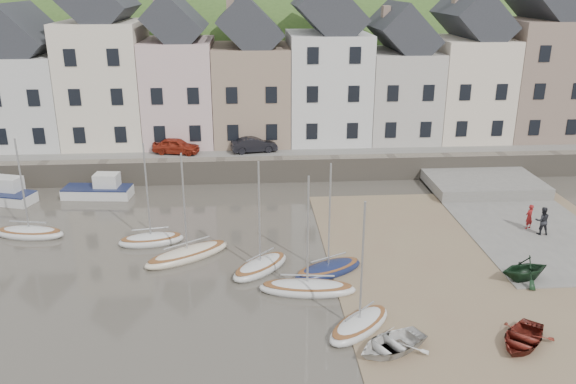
{
  "coord_description": "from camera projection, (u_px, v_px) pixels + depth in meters",
  "views": [
    {
      "loc": [
        -2.22,
        -26.26,
        14.68
      ],
      "look_at": [
        0.0,
        6.0,
        3.0
      ],
      "focal_mm": 36.88,
      "sensor_mm": 36.0,
      "label": 1
    }
  ],
  "objects": [
    {
      "name": "ground",
      "position": [
        296.0,
        288.0,
        29.77
      ],
      "size": [
        160.0,
        160.0,
        0.0
      ],
      "primitive_type": "plane",
      "color": "#4A433A",
      "rests_on": "ground"
    },
    {
      "name": "quay_land",
      "position": [
        270.0,
        126.0,
        59.54
      ],
      "size": [
        90.0,
        30.0,
        1.5
      ],
      "primitive_type": "cube",
      "color": "#385622",
      "rests_on": "ground"
    },
    {
      "name": "quay_street",
      "position": [
        276.0,
        149.0,
        48.48
      ],
      "size": [
        70.0,
        7.0,
        0.1
      ],
      "primitive_type": "cube",
      "color": "slate",
      "rests_on": "quay_land"
    },
    {
      "name": "seawall",
      "position": [
        278.0,
        169.0,
        45.42
      ],
      "size": [
        70.0,
        1.2,
        1.8
      ],
      "primitive_type": "cube",
      "color": "slate",
      "rests_on": "ground"
    },
    {
      "name": "beach",
      "position": [
        509.0,
        281.0,
        30.47
      ],
      "size": [
        18.0,
        26.0,
        0.06
      ],
      "primitive_type": "cube",
      "color": "#7F654D",
      "rests_on": "ground"
    },
    {
      "name": "slipway",
      "position": [
        517.0,
        219.0,
        38.22
      ],
      "size": [
        8.0,
        18.0,
        0.12
      ],
      "primitive_type": "cube",
      "color": "slate",
      "rests_on": "ground"
    },
    {
      "name": "hillside",
      "position": [
        232.0,
        202.0,
        91.86
      ],
      "size": [
        134.4,
        84.0,
        84.0
      ],
      "color": "#385622",
      "rests_on": "ground"
    },
    {
      "name": "townhouse_terrace",
      "position": [
        294.0,
        71.0,
        49.92
      ],
      "size": [
        61.05,
        8.0,
        13.93
      ],
      "color": "silver",
      "rests_on": "quay_land"
    },
    {
      "name": "sailboat_0",
      "position": [
        30.0,
        232.0,
        35.68
      ],
      "size": [
        4.43,
        2.19,
        6.32
      ],
      "color": "silver",
      "rests_on": "ground"
    },
    {
      "name": "sailboat_1",
      "position": [
        151.0,
        239.0,
        34.71
      ],
      "size": [
        3.98,
        2.12,
        6.32
      ],
      "color": "silver",
      "rests_on": "ground"
    },
    {
      "name": "sailboat_2",
      "position": [
        187.0,
        254.0,
        32.88
      ],
      "size": [
        5.12,
        4.08,
        6.32
      ],
      "color": "beige",
      "rests_on": "ground"
    },
    {
      "name": "sailboat_3",
      "position": [
        260.0,
        266.0,
        31.47
      ],
      "size": [
        3.77,
        3.86,
        6.32
      ],
      "color": "silver",
      "rests_on": "ground"
    },
    {
      "name": "sailboat_4",
      "position": [
        307.0,
        288.0,
        29.29
      ],
      "size": [
        4.98,
        2.08,
        6.32
      ],
      "color": "silver",
      "rests_on": "ground"
    },
    {
      "name": "sailboat_5",
      "position": [
        328.0,
        269.0,
        31.17
      ],
      "size": [
        4.31,
        3.22,
        6.32
      ],
      "color": "#151E44",
      "rests_on": "ground"
    },
    {
      "name": "sailboat_6",
      "position": [
        359.0,
        325.0,
        26.16
      ],
      "size": [
        3.86,
        3.84,
        6.32
      ],
      "color": "silver",
      "rests_on": "ground"
    },
    {
      "name": "motorboat_2",
      "position": [
        100.0,
        189.0,
        42.07
      ],
      "size": [
        4.94,
        2.22,
        1.7
      ],
      "color": "silver",
      "rests_on": "ground"
    },
    {
      "name": "rowboat_white",
      "position": [
        391.0,
        344.0,
        24.56
      ],
      "size": [
        3.93,
        3.55,
        0.67
      ],
      "primitive_type": "imported",
      "rotation": [
        0.0,
        0.0,
        -1.09
      ],
      "color": "silver",
      "rests_on": "beach"
    },
    {
      "name": "rowboat_green",
      "position": [
        525.0,
        268.0,
        30.18
      ],
      "size": [
        3.06,
        2.78,
        1.39
      ],
      "primitive_type": "imported",
      "rotation": [
        0.0,
        0.0,
        -1.35
      ],
      "color": "black",
      "rests_on": "beach"
    },
    {
      "name": "rowboat_red",
      "position": [
        522.0,
        338.0,
        24.97
      ],
      "size": [
        3.65,
        3.73,
        0.63
      ],
      "primitive_type": "imported",
      "rotation": [
        0.0,
        0.0,
        -0.72
      ],
      "color": "maroon",
      "rests_on": "beach"
    },
    {
      "name": "person_red",
      "position": [
        529.0,
        217.0,
        36.36
      ],
      "size": [
        0.68,
        0.6,
        1.57
      ],
      "primitive_type": "imported",
      "rotation": [
        0.0,
        0.0,
        3.63
      ],
      "color": "maroon",
      "rests_on": "slipway"
    },
    {
      "name": "person_dark",
      "position": [
        542.0,
        221.0,
        35.52
      ],
      "size": [
        0.93,
        0.77,
        1.75
      ],
      "primitive_type": "imported",
      "rotation": [
        0.0,
        0.0,
        3.01
      ],
      "color": "#222328",
      "rests_on": "slipway"
    },
    {
      "name": "car_left",
      "position": [
        176.0,
        146.0,
        46.8
      ],
      "size": [
        3.92,
        2.25,
        1.26
      ],
      "primitive_type": "imported",
      "rotation": [
        0.0,
        0.0,
        1.35
      ],
      "color": "maroon",
      "rests_on": "quay_street"
    },
    {
      "name": "car_right",
      "position": [
        254.0,
        145.0,
        47.21
      ],
      "size": [
        3.8,
        1.86,
        1.2
      ],
      "primitive_type": "imported",
      "rotation": [
        0.0,
        0.0,
        1.74
      ],
      "color": "black",
      "rests_on": "quay_street"
    }
  ]
}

